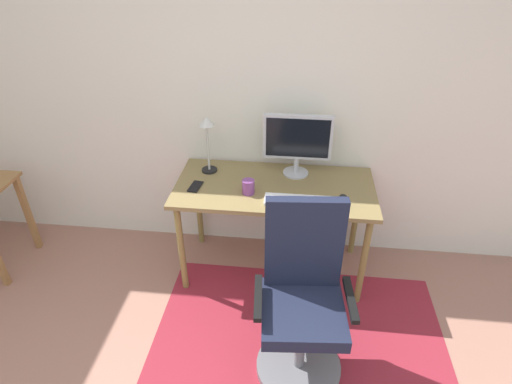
{
  "coord_description": "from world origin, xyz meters",
  "views": [
    {
      "loc": [
        0.43,
        -0.61,
        2.23
      ],
      "look_at": [
        0.19,
        1.55,
        0.85
      ],
      "focal_mm": 29.28,
      "sensor_mm": 36.0,
      "label": 1
    }
  ],
  "objects_px": {
    "keyboard": "(298,201)",
    "office_chair": "(302,308)",
    "coffee_cup": "(248,187)",
    "cell_phone": "(195,187)",
    "desk": "(274,196)",
    "desk_lamp": "(207,133)",
    "monitor": "(297,140)",
    "computer_mouse": "(343,199)"
  },
  "relations": [
    {
      "from": "desk",
      "to": "monitor",
      "type": "xyz_separation_m",
      "value": [
        0.14,
        0.18,
        0.34
      ]
    },
    {
      "from": "coffee_cup",
      "to": "office_chair",
      "type": "xyz_separation_m",
      "value": [
        0.38,
        -0.68,
        -0.34
      ]
    },
    {
      "from": "keyboard",
      "to": "cell_phone",
      "type": "relative_size",
      "value": 3.07
    },
    {
      "from": "desk",
      "to": "keyboard",
      "type": "xyz_separation_m",
      "value": [
        0.16,
        -0.18,
        0.09
      ]
    },
    {
      "from": "coffee_cup",
      "to": "desk",
      "type": "bearing_deg",
      "value": 33.87
    },
    {
      "from": "monitor",
      "to": "cell_phone",
      "type": "bearing_deg",
      "value": -158.56
    },
    {
      "from": "coffee_cup",
      "to": "cell_phone",
      "type": "height_order",
      "value": "coffee_cup"
    },
    {
      "from": "monitor",
      "to": "cell_phone",
      "type": "distance_m",
      "value": 0.76
    },
    {
      "from": "computer_mouse",
      "to": "office_chair",
      "type": "height_order",
      "value": "office_chair"
    },
    {
      "from": "coffee_cup",
      "to": "monitor",
      "type": "bearing_deg",
      "value": 44.45
    },
    {
      "from": "cell_phone",
      "to": "desk_lamp",
      "type": "xyz_separation_m",
      "value": [
        0.05,
        0.23,
        0.29
      ]
    },
    {
      "from": "computer_mouse",
      "to": "office_chair",
      "type": "bearing_deg",
      "value": -109.64
    },
    {
      "from": "keyboard",
      "to": "desk_lamp",
      "type": "relative_size",
      "value": 1.04
    },
    {
      "from": "coffee_cup",
      "to": "cell_phone",
      "type": "xyz_separation_m",
      "value": [
        -0.36,
        0.03,
        -0.04
      ]
    },
    {
      "from": "computer_mouse",
      "to": "cell_phone",
      "type": "xyz_separation_m",
      "value": [
        -0.98,
        0.06,
        -0.01
      ]
    },
    {
      "from": "office_chair",
      "to": "desk_lamp",
      "type": "bearing_deg",
      "value": 121.38
    },
    {
      "from": "desk",
      "to": "office_chair",
      "type": "xyz_separation_m",
      "value": [
        0.22,
        -0.8,
        -0.21
      ]
    },
    {
      "from": "desk",
      "to": "monitor",
      "type": "distance_m",
      "value": 0.41
    },
    {
      "from": "cell_phone",
      "to": "office_chair",
      "type": "height_order",
      "value": "office_chair"
    },
    {
      "from": "computer_mouse",
      "to": "keyboard",
      "type": "bearing_deg",
      "value": -171.37
    },
    {
      "from": "desk_lamp",
      "to": "office_chair",
      "type": "xyz_separation_m",
      "value": [
        0.7,
        -0.95,
        -0.59
      ]
    },
    {
      "from": "desk_lamp",
      "to": "desk",
      "type": "bearing_deg",
      "value": -17.7
    },
    {
      "from": "desk_lamp",
      "to": "monitor",
      "type": "bearing_deg",
      "value": 2.83
    },
    {
      "from": "cell_phone",
      "to": "office_chair",
      "type": "bearing_deg",
      "value": -36.39
    },
    {
      "from": "keyboard",
      "to": "office_chair",
      "type": "xyz_separation_m",
      "value": [
        0.05,
        -0.61,
        -0.3
      ]
    },
    {
      "from": "desk",
      "to": "cell_phone",
      "type": "bearing_deg",
      "value": -171.73
    },
    {
      "from": "keyboard",
      "to": "office_chair",
      "type": "relative_size",
      "value": 0.4
    },
    {
      "from": "cell_phone",
      "to": "monitor",
      "type": "bearing_deg",
      "value": 28.98
    },
    {
      "from": "keyboard",
      "to": "cell_phone",
      "type": "bearing_deg",
      "value": 171.44
    },
    {
      "from": "cell_phone",
      "to": "desk_lamp",
      "type": "height_order",
      "value": "desk_lamp"
    },
    {
      "from": "computer_mouse",
      "to": "desk_lamp",
      "type": "height_order",
      "value": "desk_lamp"
    },
    {
      "from": "desk_lamp",
      "to": "computer_mouse",
      "type": "bearing_deg",
      "value": -17.37
    },
    {
      "from": "monitor",
      "to": "cell_phone",
      "type": "relative_size",
      "value": 3.34
    },
    {
      "from": "monitor",
      "to": "keyboard",
      "type": "height_order",
      "value": "monitor"
    },
    {
      "from": "desk",
      "to": "computer_mouse",
      "type": "xyz_separation_m",
      "value": [
        0.45,
        -0.14,
        0.1
      ]
    },
    {
      "from": "desk",
      "to": "cell_phone",
      "type": "relative_size",
      "value": 9.67
    },
    {
      "from": "desk",
      "to": "coffee_cup",
      "type": "xyz_separation_m",
      "value": [
        -0.17,
        -0.11,
        0.13
      ]
    },
    {
      "from": "monitor",
      "to": "coffee_cup",
      "type": "distance_m",
      "value": 0.47
    },
    {
      "from": "computer_mouse",
      "to": "cell_phone",
      "type": "bearing_deg",
      "value": 176.47
    },
    {
      "from": "office_chair",
      "to": "coffee_cup",
      "type": "bearing_deg",
      "value": 114.22
    },
    {
      "from": "monitor",
      "to": "office_chair",
      "type": "height_order",
      "value": "monitor"
    },
    {
      "from": "coffee_cup",
      "to": "keyboard",
      "type": "bearing_deg",
      "value": -12.04
    }
  ]
}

